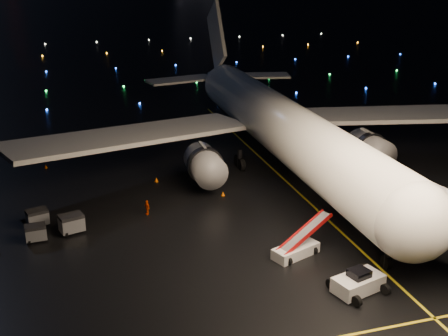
{
  "coord_description": "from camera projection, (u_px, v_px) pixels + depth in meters",
  "views": [
    {
      "loc": [
        -12.63,
        -38.99,
        24.57
      ],
      "look_at": [
        2.36,
        12.0,
        5.0
      ],
      "focal_mm": 45.0,
      "sensor_mm": 36.0,
      "label": 1
    }
  ],
  "objects": [
    {
      "name": "belt_loader",
      "position": [
        296.0,
        240.0,
        49.36
      ],
      "size": [
        6.63,
        3.97,
        3.12
      ],
      "primitive_type": null,
      "rotation": [
        0.0,
        0.0,
        0.37
      ],
      "color": "silver",
      "rests_on": "ground"
    },
    {
      "name": "baggage_cart_1",
      "position": [
        72.0,
        224.0,
        53.86
      ],
      "size": [
        2.55,
        2.1,
        1.88
      ],
      "primitive_type": "cube",
      "rotation": [
        0.0,
        0.0,
        0.28
      ],
      "color": "slate",
      "rests_on": "ground"
    },
    {
      "name": "lane_centre",
      "position": [
        298.0,
        192.0,
        63.61
      ],
      "size": [
        0.25,
        80.0,
        0.02
      ],
      "primitive_type": "cube",
      "color": "yellow",
      "rests_on": "ground"
    },
    {
      "name": "safety_cone_2",
      "position": [
        156.0,
        180.0,
        66.6
      ],
      "size": [
        0.49,
        0.49,
        0.52
      ],
      "primitive_type": "cone",
      "rotation": [
        0.0,
        0.0,
        0.08
      ],
      "color": "#FF6500",
      "rests_on": "ground"
    },
    {
      "name": "safety_cone_3",
      "position": [
        46.0,
        166.0,
        70.98
      ],
      "size": [
        0.58,
        0.58,
        0.51
      ],
      "primitive_type": "cone",
      "rotation": [
        0.0,
        0.0,
        0.39
      ],
      "color": "#FF6500",
      "rests_on": "ground"
    },
    {
      "name": "airliner",
      "position": [
        272.0,
        90.0,
        70.59
      ],
      "size": [
        66.88,
        63.59,
        18.78
      ],
      "primitive_type": null,
      "rotation": [
        0.0,
        0.0,
        -0.01
      ],
      "color": "white",
      "rests_on": "ground"
    },
    {
      "name": "crew_c",
      "position": [
        147.0,
        207.0,
        57.81
      ],
      "size": [
        0.69,
        0.99,
        1.56
      ],
      "primitive_type": "imported",
      "rotation": [
        0.0,
        0.0,
        -1.19
      ],
      "color": "#F44D00",
      "rests_on": "ground"
    },
    {
      "name": "baggage_cart_0",
      "position": [
        36.0,
        233.0,
        52.31
      ],
      "size": [
        1.99,
        1.48,
        1.6
      ],
      "primitive_type": "cube",
      "rotation": [
        0.0,
        0.0,
        0.09
      ],
      "color": "slate",
      "rests_on": "ground"
    },
    {
      "name": "safety_cone_0",
      "position": [
        223.0,
        194.0,
        62.61
      ],
      "size": [
        0.46,
        0.46,
        0.48
      ],
      "primitive_type": "cone",
      "rotation": [
        0.0,
        0.0,
        -0.1
      ],
      "color": "#FF6500",
      "rests_on": "ground"
    },
    {
      "name": "baggage_cart_2",
      "position": [
        37.0,
        218.0,
        55.3
      ],
      "size": [
        2.33,
        1.92,
        1.71
      ],
      "primitive_type": "cube",
      "rotation": [
        0.0,
        0.0,
        0.29
      ],
      "color": "slate",
      "rests_on": "ground"
    },
    {
      "name": "safety_cone_1",
      "position": [
        225.0,
        174.0,
        68.39
      ],
      "size": [
        0.54,
        0.54,
        0.47
      ],
      "primitive_type": "cone",
      "rotation": [
        0.0,
        0.0,
        0.38
      ],
      "color": "#FF6500",
      "rests_on": "ground"
    },
    {
      "name": "ground",
      "position": [
        77.0,
        8.0,
        317.02
      ],
      "size": [
        2000.0,
        2000.0,
        0.0
      ],
      "primitive_type": "plane",
      "color": "black",
      "rests_on": "ground"
    },
    {
      "name": "taxiway_lights",
      "position": [
        111.0,
        64.0,
        142.3
      ],
      "size": [
        164.0,
        92.0,
        0.36
      ],
      "primitive_type": null,
      "color": "black",
      "rests_on": "ground"
    },
    {
      "name": "pushback_tug",
      "position": [
        358.0,
        281.0,
        44.17
      ],
      "size": [
        4.47,
        3.14,
        1.93
      ],
      "primitive_type": "cube",
      "rotation": [
        0.0,
        0.0,
        0.28
      ],
      "color": "silver",
      "rests_on": "ground"
    }
  ]
}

